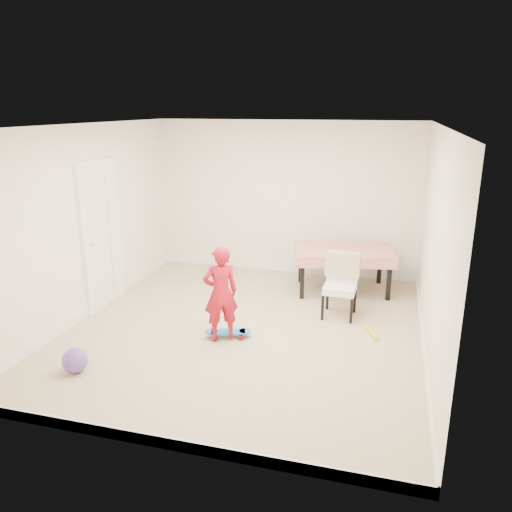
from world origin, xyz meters
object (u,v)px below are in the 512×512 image
(dining_table, at_px, (343,270))
(skateboard, at_px, (228,334))
(dining_chair, at_px, (340,286))
(child, at_px, (221,296))
(balloon, at_px, (75,361))

(dining_table, xyz_separation_m, skateboard, (-1.21, -2.08, -0.30))
(dining_table, relative_size, dining_chair, 1.67)
(dining_chair, xyz_separation_m, child, (-1.33, -1.14, 0.15))
(dining_table, bearing_deg, skateboard, -132.45)
(skateboard, distance_m, balloon, 1.85)
(dining_chair, height_order, child, child)
(dining_chair, height_order, skateboard, dining_chair)
(dining_table, bearing_deg, dining_chair, -98.69)
(dining_table, relative_size, child, 1.24)
(child, xyz_separation_m, balloon, (-1.29, -1.17, -0.45))
(dining_table, height_order, dining_chair, dining_chair)
(child, height_order, balloon, child)
(child, bearing_deg, dining_table, -153.13)
(dining_table, xyz_separation_m, balloon, (-2.56, -3.34, -0.21))
(dining_table, bearing_deg, child, -132.60)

